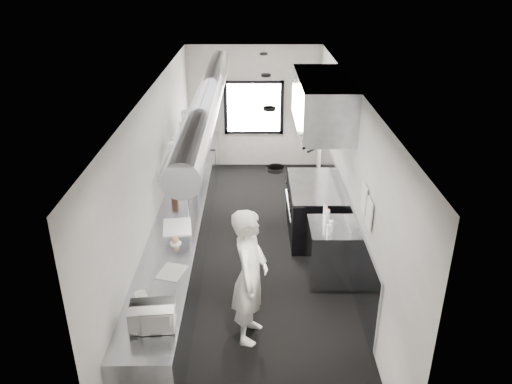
{
  "coord_description": "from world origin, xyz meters",
  "views": [
    {
      "loc": [
        0.01,
        -7.23,
        4.51
      ],
      "look_at": [
        0.03,
        -0.2,
        1.23
      ],
      "focal_mm": 35.36,
      "sensor_mm": 36.0,
      "label": 1
    }
  ],
  "objects_px": {
    "small_plate": "(176,243)",
    "plate_stack_b": "(179,146)",
    "cutting_board": "(177,227)",
    "plate_stack_d": "(188,121)",
    "pass_shelf": "(185,147)",
    "squeeze_bottle_c": "(325,220)",
    "exhaust_hood": "(322,103)",
    "line_cook": "(250,276)",
    "bottle_station": "(330,252)",
    "squeeze_bottle_b": "(331,226)",
    "squeeze_bottle_a": "(328,230)",
    "plate_stack_a": "(177,151)",
    "far_work_table": "(202,159)",
    "range": "(313,209)",
    "knife_block": "(174,190)",
    "squeeze_bottle_e": "(325,211)",
    "microwave": "(152,316)",
    "prep_counter": "(180,246)",
    "squeeze_bottle_d": "(328,215)",
    "deli_tub_a": "(140,297)",
    "deli_tub_b": "(142,300)"
  },
  "relations": [
    {
      "from": "squeeze_bottle_b",
      "to": "squeeze_bottle_c",
      "type": "xyz_separation_m",
      "value": [
        -0.05,
        0.21,
        -0.01
      ]
    },
    {
      "from": "cutting_board",
      "to": "exhaust_hood",
      "type": "bearing_deg",
      "value": 32.6
    },
    {
      "from": "range",
      "to": "plate_stack_b",
      "type": "bearing_deg",
      "value": -176.31
    },
    {
      "from": "squeeze_bottle_c",
      "to": "squeeze_bottle_d",
      "type": "relative_size",
      "value": 0.92
    },
    {
      "from": "cutting_board",
      "to": "plate_stack_d",
      "type": "distance_m",
      "value": 2.69
    },
    {
      "from": "squeeze_bottle_a",
      "to": "squeeze_bottle_d",
      "type": "height_order",
      "value": "squeeze_bottle_d"
    },
    {
      "from": "squeeze_bottle_b",
      "to": "microwave",
      "type": "bearing_deg",
      "value": -136.92
    },
    {
      "from": "bottle_station",
      "to": "squeeze_bottle_b",
      "type": "xyz_separation_m",
      "value": [
        -0.04,
        -0.16,
        0.54
      ]
    },
    {
      "from": "small_plate",
      "to": "squeeze_bottle_c",
      "type": "xyz_separation_m",
      "value": [
        2.15,
        0.54,
        0.08
      ]
    },
    {
      "from": "cutting_board",
      "to": "plate_stack_d",
      "type": "height_order",
      "value": "plate_stack_d"
    },
    {
      "from": "prep_counter",
      "to": "deli_tub_b",
      "type": "distance_m",
      "value": 2.1
    },
    {
      "from": "squeeze_bottle_e",
      "to": "deli_tub_b",
      "type": "bearing_deg",
      "value": -137.89
    },
    {
      "from": "small_plate",
      "to": "squeeze_bottle_a",
      "type": "bearing_deg",
      "value": 6.28
    },
    {
      "from": "exhaust_hood",
      "to": "far_work_table",
      "type": "xyz_separation_m",
      "value": [
        -2.25,
        2.5,
        -1.94
      ]
    },
    {
      "from": "pass_shelf",
      "to": "plate_stack_d",
      "type": "relative_size",
      "value": 8.22
    },
    {
      "from": "microwave",
      "to": "plate_stack_b",
      "type": "relative_size",
      "value": 1.54
    },
    {
      "from": "squeeze_bottle_b",
      "to": "squeeze_bottle_a",
      "type": "bearing_deg",
      "value": -117.95
    },
    {
      "from": "exhaust_hood",
      "to": "plate_stack_a",
      "type": "relative_size",
      "value": 7.59
    },
    {
      "from": "deli_tub_a",
      "to": "squeeze_bottle_a",
      "type": "distance_m",
      "value": 2.82
    },
    {
      "from": "line_cook",
      "to": "small_plate",
      "type": "relative_size",
      "value": 11.5
    },
    {
      "from": "small_plate",
      "to": "prep_counter",
      "type": "bearing_deg",
      "value": 95.0
    },
    {
      "from": "exhaust_hood",
      "to": "plate_stack_b",
      "type": "relative_size",
      "value": 7.62
    },
    {
      "from": "plate_stack_d",
      "to": "squeeze_bottle_a",
      "type": "bearing_deg",
      "value": -50.47
    },
    {
      "from": "plate_stack_a",
      "to": "far_work_table",
      "type": "bearing_deg",
      "value": 88.62
    },
    {
      "from": "cutting_board",
      "to": "plate_stack_d",
      "type": "relative_size",
      "value": 1.48
    },
    {
      "from": "range",
      "to": "squeeze_bottle_b",
      "type": "distance_m",
      "value": 1.65
    },
    {
      "from": "pass_shelf",
      "to": "squeeze_bottle_c",
      "type": "relative_size",
      "value": 18.07
    },
    {
      "from": "far_work_table",
      "to": "squeeze_bottle_e",
      "type": "relative_size",
      "value": 6.36
    },
    {
      "from": "squeeze_bottle_a",
      "to": "squeeze_bottle_b",
      "type": "height_order",
      "value": "squeeze_bottle_b"
    },
    {
      "from": "plate_stack_a",
      "to": "line_cook",
      "type": "bearing_deg",
      "value": -63.04
    },
    {
      "from": "squeeze_bottle_d",
      "to": "microwave",
      "type": "bearing_deg",
      "value": -132.58
    },
    {
      "from": "exhaust_hood",
      "to": "bottle_station",
      "type": "distance_m",
      "value": 2.39
    },
    {
      "from": "small_plate",
      "to": "knife_block",
      "type": "height_order",
      "value": "knife_block"
    },
    {
      "from": "small_plate",
      "to": "plate_stack_b",
      "type": "height_order",
      "value": "plate_stack_b"
    },
    {
      "from": "line_cook",
      "to": "plate_stack_a",
      "type": "xyz_separation_m",
      "value": [
        -1.17,
        2.3,
        0.8
      ]
    },
    {
      "from": "line_cook",
      "to": "plate_stack_d",
      "type": "bearing_deg",
      "value": 28.51
    },
    {
      "from": "far_work_table",
      "to": "squeeze_bottle_b",
      "type": "relative_size",
      "value": 6.62
    },
    {
      "from": "small_plate",
      "to": "squeeze_bottle_c",
      "type": "relative_size",
      "value": 0.96
    },
    {
      "from": "deli_tub_a",
      "to": "deli_tub_b",
      "type": "relative_size",
      "value": 0.95
    },
    {
      "from": "exhaust_hood",
      "to": "plate_stack_b",
      "type": "distance_m",
      "value": 2.42
    },
    {
      "from": "prep_counter",
      "to": "squeeze_bottle_c",
      "type": "bearing_deg",
      "value": -3.96
    },
    {
      "from": "cutting_board",
      "to": "plate_stack_d",
      "type": "xyz_separation_m",
      "value": [
        -0.1,
        2.55,
        0.84
      ]
    },
    {
      "from": "line_cook",
      "to": "squeeze_bottle_d",
      "type": "distance_m",
      "value": 1.89
    },
    {
      "from": "prep_counter",
      "to": "squeeze_bottle_b",
      "type": "relative_size",
      "value": 33.09
    },
    {
      "from": "plate_stack_a",
      "to": "bottle_station",
      "type": "bearing_deg",
      "value": -22.66
    },
    {
      "from": "range",
      "to": "line_cook",
      "type": "distance_m",
      "value": 2.96
    },
    {
      "from": "knife_block",
      "to": "squeeze_bottle_e",
      "type": "distance_m",
      "value": 2.51
    },
    {
      "from": "far_work_table",
      "to": "squeeze_bottle_a",
      "type": "xyz_separation_m",
      "value": [
        2.21,
        -4.15,
        0.53
      ]
    },
    {
      "from": "range",
      "to": "small_plate",
      "type": "xyz_separation_m",
      "value": [
        -2.13,
        -1.89,
        0.44
      ]
    },
    {
      "from": "plate_stack_a",
      "to": "squeeze_bottle_a",
      "type": "relative_size",
      "value": 1.83
    }
  ]
}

